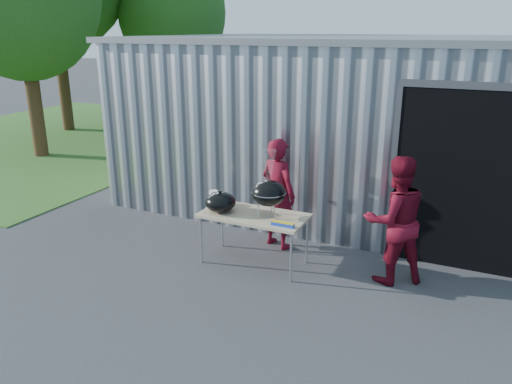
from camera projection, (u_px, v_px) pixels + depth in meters
The scene contains 12 objects.
ground at pixel (211, 275), 6.88m from camera, with size 80.00×80.00×0.00m, color #333335.
building at pixel (363, 118), 9.98m from camera, with size 8.20×6.20×3.10m.
grass_patch at pixel (57, 136), 15.66m from camera, with size 10.00×12.00×0.02m, color #2D591E.
tree_far at pixel (172, 13), 16.07m from camera, with size 3.46×3.46×5.73m.
folding_table at pixel (254, 217), 7.03m from camera, with size 1.50×0.75×0.75m.
kettle_grill at pixel (269, 188), 6.80m from camera, with size 0.48×0.48×0.95m.
grill_lid at pixel (220, 202), 7.08m from camera, with size 0.44×0.44×0.32m.
paper_towels at pixel (214, 200), 7.18m from camera, with size 0.12×0.12×0.28m, color white.
white_tub at pixel (226, 202), 7.38m from camera, with size 0.20×0.15×0.10m, color white.
foil_box at pixel (283, 224), 6.58m from camera, with size 0.32×0.06×0.06m.
person_cook at pixel (278, 194), 7.56m from camera, with size 0.62×0.41×1.71m, color #5D0A18.
person_bystander at pixel (395, 220), 6.49m from camera, with size 0.84×0.65×1.73m, color #5D0A18.
Camera 1 is at (3.18, -5.33, 3.24)m, focal length 35.00 mm.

